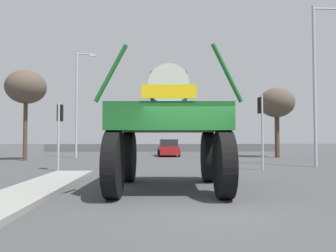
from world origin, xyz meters
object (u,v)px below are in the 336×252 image
Objects in this scene: sedan_ahead at (168,148)px; bare_tree_right at (277,103)px; oversize_sprayer at (169,125)px; traffic_signal_near_left at (60,121)px; traffic_signal_far_right at (164,127)px; streetlight_far_left at (78,100)px; streetlight_near_right at (317,77)px; bare_tree_left at (26,88)px; traffic_signal_near_right at (261,115)px; traffic_signal_far_left at (208,126)px.

sedan_ahead is 10.19m from bare_tree_right.
sedan_ahead is (0.84, 18.41, -1.36)m from oversize_sprayer.
traffic_signal_far_right reaches higher than traffic_signal_near_left.
traffic_signal_far_right is (5.86, 18.81, 0.32)m from traffic_signal_near_left.
oversize_sprayer is at bearing -47.87° from traffic_signal_near_left.
bare_tree_right is at bearing 0.26° from streetlight_far_left.
oversize_sprayer is 11.78m from streetlight_near_right.
sedan_ahead is at bearing 163.89° from bare_tree_right.
streetlight_near_right is 8.70m from bare_tree_right.
oversize_sprayer reaches higher than traffic_signal_far_right.
streetlight_near_right is at bearing -48.46° from oversize_sprayer.
sedan_ahead is 0.70× the size of bare_tree_right.
bare_tree_left is at bearing 39.48° from oversize_sprayer.
traffic_signal_near_left is at bearing 179.96° from traffic_signal_near_right.
oversize_sprayer is 0.63× the size of streetlight_far_left.
streetlight_near_right is (3.74, 1.36, 2.29)m from traffic_signal_near_right.
traffic_signal_near_left reaches higher than sedan_ahead.
streetlight_far_left reaches higher than traffic_signal_far_right.
bare_tree_right is (9.30, -8.83, 1.74)m from traffic_signal_far_right.
oversize_sprayer is 1.41× the size of traffic_signal_near_right.
sedan_ahead is 14.48m from streetlight_near_right.
streetlight_near_right is 19.67m from bare_tree_left.
sedan_ahead is 0.62× the size of bare_tree_left.
streetlight_near_right is 1.40× the size of bare_tree_left.
bare_tree_left reaches higher than traffic_signal_far_right.
bare_tree_left reaches higher than traffic_signal_far_left.
traffic_signal_far_left is (0.49, 18.81, 0.09)m from traffic_signal_near_right.
bare_tree_left is (-18.73, 5.97, 0.22)m from streetlight_near_right.
traffic_signal_far_left is 0.68× the size of bare_tree_right.
oversize_sprayer is 0.59× the size of streetlight_near_right.
traffic_signal_near_right is (5.10, 5.80, 0.75)m from oversize_sprayer.
streetlight_far_left is (-6.72, 15.71, 2.71)m from oversize_sprayer.
traffic_signal_near_right is 16.88m from bare_tree_left.
traffic_signal_near_right is at bearing -26.08° from bare_tree_left.
traffic_signal_near_right is at bearing -162.40° from sedan_ahead.
traffic_signal_near_left is at bearing -174.51° from streetlight_near_right.
traffic_signal_near_left is (-6.10, -12.60, 1.80)m from sedan_ahead.
oversize_sprayer reaches higher than traffic_signal_near_right.
bare_tree_left is (-10.50, -11.48, 2.51)m from traffic_signal_far_right.
sedan_ahead is at bearing -87.86° from traffic_signal_far_right.
streetlight_far_left is 4.12m from bare_tree_left.
traffic_signal_near_left is at bearing -57.70° from bare_tree_left.
sedan_ahead is 13.47m from traffic_signal_near_right.
oversize_sprayer is at bearing -131.31° from traffic_signal_near_right.
oversize_sprayer is 16.77m from bare_tree_left.
bare_tree_right is (1.06, 8.62, -0.55)m from streetlight_near_right.
oversize_sprayer is 1.32× the size of sedan_ahead.
traffic_signal_far_right is 0.58× the size of bare_tree_left.
sedan_ahead is 6.57m from traffic_signal_far_right.
traffic_signal_near_left is at bearing -146.65° from bare_tree_right.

